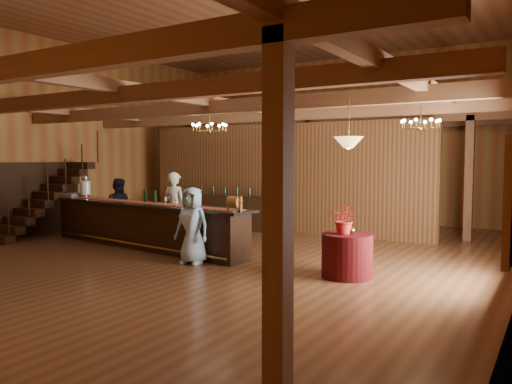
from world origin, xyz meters
The scene contains 29 objects.
floor centered at (0.00, 0.00, 0.00)m, with size 14.00×14.00×0.00m, color brown.
ceiling centered at (0.00, 0.00, 5.50)m, with size 14.00×14.00×0.00m, color brown.
wall_back centered at (0.00, 7.00, 2.75)m, with size 12.00×0.10×5.50m, color olive.
wall_left centered at (-6.00, 0.00, 2.75)m, with size 0.10×14.00×5.50m, color olive.
beam_grid centered at (0.00, 0.51, 3.24)m, with size 11.90×13.90×0.39m.
support_posts centered at (0.00, -0.50, 1.60)m, with size 9.20×10.20×3.20m.
partition_wall centered at (-0.50, 3.50, 1.55)m, with size 9.00×0.18×3.10m, color brown.
window_right_front centered at (5.95, -1.60, 1.55)m, with size 0.12×1.05×1.75m, color white.
staircase centered at (-5.45, -0.74, 1.00)m, with size 1.00×2.80×2.00m.
backroom_boxes centered at (-0.29, 5.50, 0.53)m, with size 4.10×0.60×1.10m.
tasting_bar centered at (-1.93, -0.54, 0.54)m, with size 6.43×1.52×1.08m.
beverage_dispenser centered at (-4.34, -0.21, 1.35)m, with size 0.26×0.26×0.60m.
glass_rack_tray centered at (-4.78, -0.26, 1.11)m, with size 0.50×0.50×0.10m, color gray.
raffle_drum centered at (0.95, -0.92, 1.24)m, with size 0.34×0.24×0.30m.
bar_bottle_0 centered at (-1.97, -0.41, 1.21)m, with size 0.07×0.07×0.30m, color black.
bar_bottle_1 centered at (-1.64, -0.45, 1.21)m, with size 0.07×0.07×0.30m, color black.
bar_bottle_2 centered at (-1.63, -0.45, 1.21)m, with size 0.07×0.07×0.30m, color black.
bar_bottle_3 centered at (-1.62, -0.45, 1.21)m, with size 0.07×0.07×0.30m, color black.
backbar_shelf centered at (-1.84, 3.02, 0.49)m, with size 3.47×0.54×0.98m, color black.
round_table centered at (3.30, -0.81, 0.39)m, with size 0.90×0.90×0.78m, color #3D0909.
chandelier_left centered at (-0.47, 0.16, 2.83)m, with size 0.80×0.80×0.53m.
chandelier_right centered at (3.98, 1.49, 2.83)m, with size 0.80×0.80×0.52m.
pendant_lamp centered at (3.30, -0.81, 2.40)m, with size 0.52×0.52×0.90m.
bartender centered at (-1.66, 0.30, 0.89)m, with size 0.65×0.42×1.77m, color white.
staff_second centered at (-3.64, 0.28, 0.79)m, with size 0.77×0.60×1.58m, color black.
guest centered at (0.23, -1.37, 0.77)m, with size 0.76×0.49×1.55m, color #A8D2EF.
floor_plant centered at (2.90, 3.81, 0.62)m, with size 0.68×0.55×1.23m, color #1E4D19.
table_flowers centered at (3.28, -0.88, 1.05)m, with size 0.48×0.42×0.53m, color red.
table_vase centered at (3.36, -0.81, 0.93)m, with size 0.15×0.15×0.30m, color #AD8C3A.
Camera 1 is at (6.52, -9.14, 2.14)m, focal length 35.00 mm.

